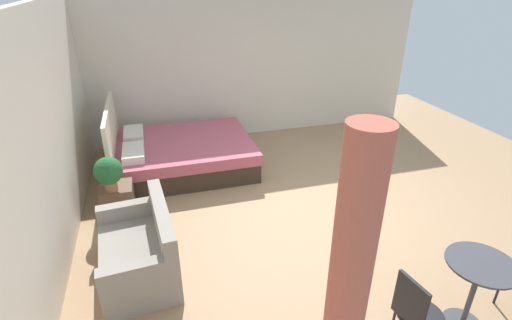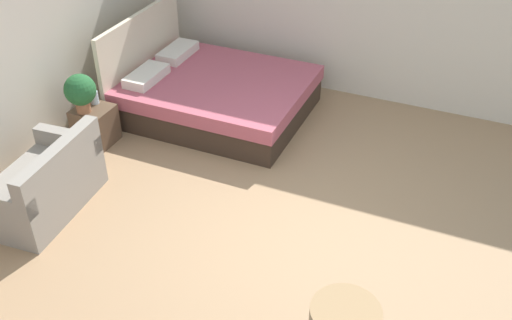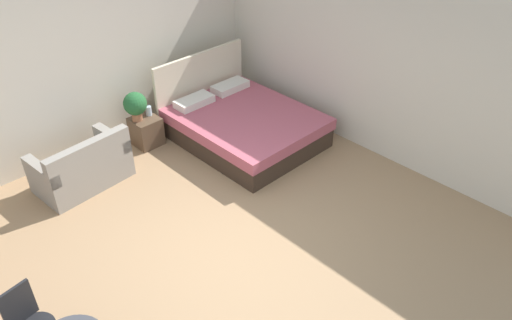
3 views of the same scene
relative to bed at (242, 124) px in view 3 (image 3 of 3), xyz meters
name	(u,v)px [view 3 (image 3 of 3)]	position (x,y,z in m)	size (l,w,h in m)	color
ground_plane	(230,248)	(-1.85, -1.76, -0.29)	(9.28, 9.63, 0.02)	#9E7A56
wall_back	(78,65)	(-1.85, 1.56, 1.10)	(9.28, 0.12, 2.77)	beige
wall_right	(389,70)	(1.29, -1.76, 1.10)	(0.12, 6.63, 2.77)	beige
bed	(242,124)	(0.00, 0.00, 0.00)	(1.85, 2.27, 1.20)	#38281E
couch	(83,168)	(-2.47, 0.68, 0.00)	(1.32, 0.86, 0.82)	gray
nightstand	(146,131)	(-1.21, 0.98, -0.05)	(0.42, 0.43, 0.47)	brown
potted_plant	(135,105)	(-1.31, 1.01, 0.46)	(0.37, 0.37, 0.47)	#935B3D
vase	(149,111)	(-1.09, 1.02, 0.26)	(0.10, 0.10, 0.16)	silver
cafe_chair_near_couch	(27,319)	(-4.18, -1.52, 0.24)	(0.45, 0.45, 0.87)	black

